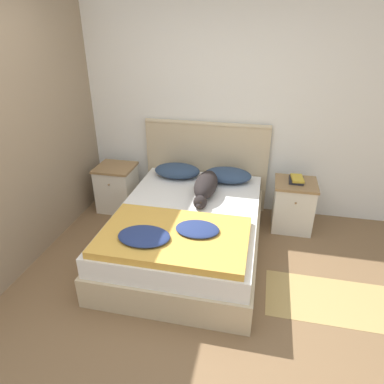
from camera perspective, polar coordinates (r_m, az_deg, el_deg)
ground_plane at (r=2.96m, az=-4.96°, el=-21.22°), size 16.00×16.00×0.00m
wall_back at (r=4.16m, az=3.06°, el=14.01°), size 9.00×0.06×2.55m
wall_side_left at (r=3.76m, az=-24.14°, el=10.38°), size 0.06×3.10×2.55m
bed at (r=3.57m, az=-0.69°, el=-6.41°), size 1.44×2.00×0.49m
headboard at (r=4.30m, az=2.34°, el=4.73°), size 1.52×0.06×1.11m
nightstand_left at (r=4.44m, az=-12.36°, el=0.75°), size 0.46×0.45×0.58m
nightstand_right at (r=4.10m, az=16.49°, el=-2.09°), size 0.46×0.45×0.58m
pillow_left at (r=4.14m, az=-2.48°, el=3.58°), size 0.55×0.36×0.15m
pillow_right at (r=4.04m, az=5.99°, el=2.83°), size 0.55×0.36×0.15m
quilt at (r=2.97m, az=-3.28°, el=-7.34°), size 1.27×0.82×0.12m
dog at (r=3.69m, az=2.30°, el=1.02°), size 0.24×0.81×0.22m
book_stack at (r=3.98m, az=17.04°, el=2.00°), size 0.17×0.23×0.05m
rug at (r=3.37m, az=23.18°, el=-16.41°), size 1.24×0.59×0.00m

